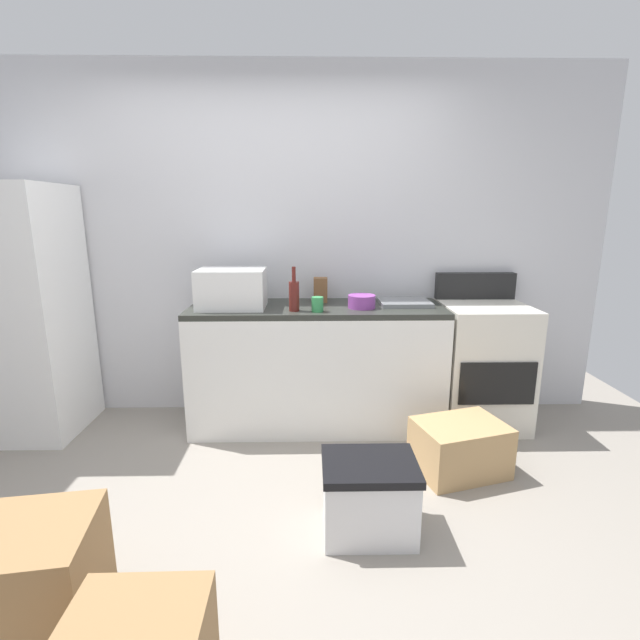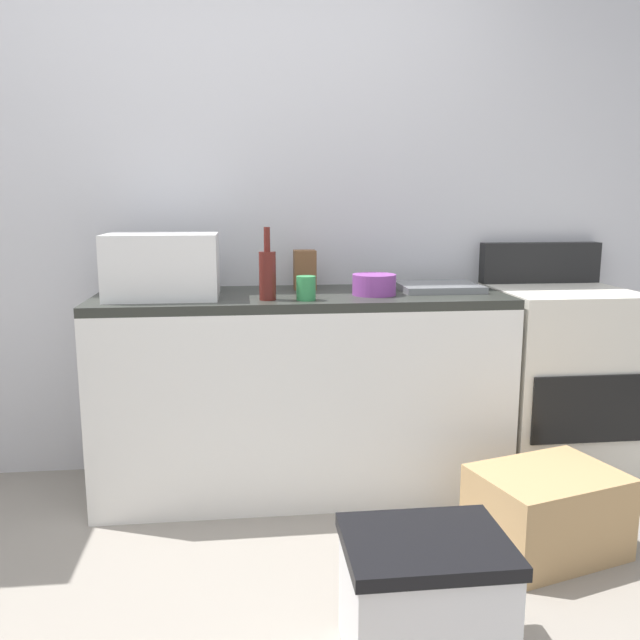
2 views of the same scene
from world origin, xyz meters
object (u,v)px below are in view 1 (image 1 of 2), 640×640
at_px(knife_block, 320,290).
at_px(cardboard_box_medium, 460,448).
at_px(microwave, 232,289).
at_px(coffee_mug, 317,304).
at_px(refrigerator, 22,313).
at_px(wine_bottle, 294,295).
at_px(stove_oven, 481,363).
at_px(mixing_bowl, 362,301).
at_px(cardboard_box_large, 37,577).
at_px(storage_bin, 369,496).

height_order(knife_block, cardboard_box_medium, knife_block).
height_order(microwave, coffee_mug, microwave).
relative_size(refrigerator, wine_bottle, 5.79).
bearing_deg(knife_block, stove_oven, -7.10).
xyz_separation_m(mixing_bowl, cardboard_box_medium, (0.55, -0.61, -0.79)).
bearing_deg(cardboard_box_medium, cardboard_box_large, -152.02).
bearing_deg(microwave, cardboard_box_large, -106.52).
bearing_deg(cardboard_box_medium, refrigerator, 167.66).
xyz_separation_m(refrigerator, cardboard_box_medium, (2.91, -0.64, -0.71)).
bearing_deg(stove_oven, storage_bin, -128.71).
bearing_deg(cardboard_box_medium, mixing_bowl, 131.65).
bearing_deg(storage_bin, wine_bottle, 110.53).
bearing_deg(knife_block, cardboard_box_large, -120.76).
relative_size(refrigerator, knife_block, 9.65).
bearing_deg(mixing_bowl, coffee_mug, -158.53).
height_order(mixing_bowl, cardboard_box_large, mixing_bowl).
bearing_deg(coffee_mug, cardboard_box_large, -125.47).
bearing_deg(storage_bin, cardboard_box_medium, 40.63).
relative_size(stove_oven, storage_bin, 2.39).
xyz_separation_m(refrigerator, coffee_mug, (2.05, -0.14, 0.08)).
xyz_separation_m(microwave, mixing_bowl, (0.90, -0.02, -0.09)).
distance_m(microwave, cardboard_box_medium, 1.81).
height_order(wine_bottle, storage_bin, wine_bottle).
xyz_separation_m(refrigerator, wine_bottle, (1.90, -0.12, 0.14)).
relative_size(microwave, knife_block, 2.56).
bearing_deg(wine_bottle, cardboard_box_large, -120.94).
xyz_separation_m(stove_oven, cardboard_box_medium, (-0.36, -0.69, -0.31)).
bearing_deg(cardboard_box_large, coffee_mug, 54.53).
xyz_separation_m(coffee_mug, cardboard_box_medium, (0.86, -0.49, -0.79)).
height_order(refrigerator, microwave, refrigerator).
height_order(knife_block, cardboard_box_large, knife_block).
height_order(stove_oven, storage_bin, stove_oven).
bearing_deg(microwave, coffee_mug, -13.83).
distance_m(mixing_bowl, cardboard_box_medium, 1.14).
relative_size(microwave, cardboard_box_medium, 0.89).
relative_size(wine_bottle, cardboard_box_large, 0.67).
relative_size(microwave, wine_bottle, 1.53).
relative_size(wine_bottle, knife_block, 1.67).
xyz_separation_m(microwave, cardboard_box_large, (-0.50, -1.67, -0.83)).
bearing_deg(cardboard_box_large, cardboard_box_medium, 27.98).
xyz_separation_m(wine_bottle, cardboard_box_medium, (1.01, -0.52, -0.85)).
xyz_separation_m(stove_oven, cardboard_box_large, (-2.30, -1.72, -0.26)).
bearing_deg(stove_oven, cardboard_box_medium, -117.54).
bearing_deg(microwave, storage_bin, -54.71).
relative_size(stove_oven, cardboard_box_large, 2.46).
bearing_deg(mixing_bowl, microwave, 178.49).
height_order(refrigerator, wine_bottle, refrigerator).
xyz_separation_m(microwave, coffee_mug, (0.59, -0.15, -0.09)).
xyz_separation_m(refrigerator, stove_oven, (3.27, 0.06, -0.40)).
bearing_deg(cardboard_box_large, refrigerator, 120.05).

